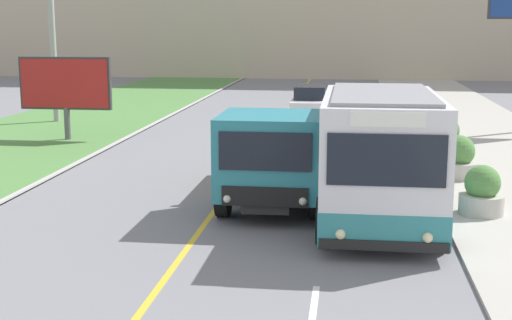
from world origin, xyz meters
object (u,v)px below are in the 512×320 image
object	(u,v)px
city_bus	(380,160)
utility_pole_far	(51,7)
dump_truck	(275,158)
car_distant	(310,101)
planter_round_far	(427,121)
planter_round_second	(458,159)
planter_round_third	(446,137)
billboard_small	(65,85)
traffic_light_mast	(509,58)
planter_round_near	(482,193)

from	to	relation	value
city_bus	utility_pole_far	world-z (taller)	utility_pole_far
dump_truck	car_distant	size ratio (longest dim) A/B	1.53
planter_round_far	city_bus	bearing A→B (deg)	-100.31
planter_round_second	city_bus	bearing A→B (deg)	-115.54
planter_round_second	planter_round_far	world-z (taller)	planter_round_far
car_distant	planter_round_third	bearing A→B (deg)	-63.65
billboard_small	planter_round_far	xyz separation A→B (m)	(14.22, 2.69, -1.54)
city_bus	planter_round_far	distance (m)	13.75
city_bus	billboard_small	bearing A→B (deg)	137.45
utility_pole_far	traffic_light_mast	distance (m)	26.49
traffic_light_mast	billboard_small	bearing A→B (deg)	129.32
billboard_small	planter_round_near	xyz separation A→B (m)	(14.23, -9.68, -1.58)
car_distant	planter_round_second	xyz separation A→B (m)	(5.18, -14.92, -0.06)
billboard_small	planter_round_third	xyz separation A→B (m)	(14.44, -1.43, -1.55)
city_bus	planter_round_near	distance (m)	2.87
traffic_light_mast	planter_round_far	distance (m)	19.23
utility_pole_far	planter_round_far	size ratio (longest dim) A/B	8.16
dump_truck	billboard_small	distance (m)	13.16
dump_truck	utility_pole_far	xyz separation A→B (m)	(-11.80, 14.32, 4.02)
car_distant	planter_round_third	world-z (taller)	car_distant
dump_truck	planter_round_second	world-z (taller)	dump_truck
city_bus	planter_round_second	world-z (taller)	city_bus
dump_truck	traffic_light_mast	xyz separation A→B (m)	(4.03, -6.88, 2.83)
city_bus	traffic_light_mast	xyz separation A→B (m)	(1.50, -5.40, 2.53)
planter_round_far	planter_round_second	bearing A→B (deg)	-89.64
city_bus	traffic_light_mast	size ratio (longest dim) A/B	0.83
planter_round_near	planter_round_far	distance (m)	12.37
planter_round_near	city_bus	bearing A→B (deg)	-155.54
traffic_light_mast	dump_truck	bearing A→B (deg)	120.37
city_bus	car_distant	world-z (taller)	city_bus
car_distant	planter_round_far	xyz separation A→B (m)	(5.13, -6.67, -0.05)
car_distant	planter_round_third	xyz separation A→B (m)	(5.35, -10.79, -0.06)
traffic_light_mast	planter_round_third	world-z (taller)	traffic_light_mast
dump_truck	traffic_light_mast	size ratio (longest dim) A/B	1.02
planter_round_second	planter_round_third	xyz separation A→B (m)	(0.16, 4.12, -0.00)
planter_round_second	planter_round_third	world-z (taller)	planter_round_second
city_bus	car_distant	xyz separation A→B (m)	(-2.68, 20.16, -0.87)
car_distant	planter_round_near	bearing A→B (deg)	-74.88
dump_truck	billboard_small	size ratio (longest dim) A/B	1.78
car_distant	planter_round_far	distance (m)	8.42
car_distant	planter_round_second	bearing A→B (deg)	-70.84
dump_truck	planter_round_third	world-z (taller)	dump_truck
dump_truck	car_distant	world-z (taller)	dump_truck
planter_round_third	planter_round_second	bearing A→B (deg)	-92.27
planter_round_far	planter_round_near	bearing A→B (deg)	-89.95
traffic_light_mast	billboard_small	distance (m)	21.03
planter_round_near	planter_round_far	xyz separation A→B (m)	(-0.01, 12.37, 0.04)
planter_round_near	planter_round_far	world-z (taller)	planter_round_far
traffic_light_mast	planter_round_second	world-z (taller)	traffic_light_mast
planter_round_third	planter_round_far	bearing A→B (deg)	92.98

